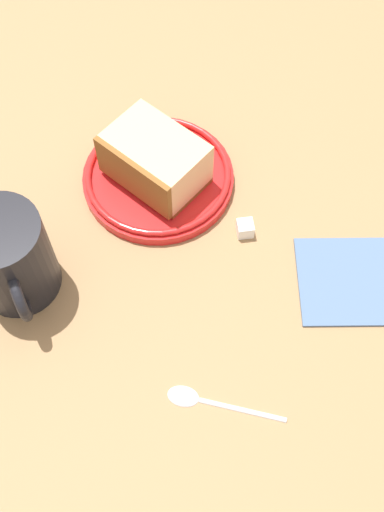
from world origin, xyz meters
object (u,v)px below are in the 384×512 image
(cake_slice, at_px, (155,160))
(folded_napkin, at_px, (353,280))
(small_plate, at_px, (158,177))
(tea_mug, at_px, (9,258))
(teaspoon, at_px, (201,399))
(sugar_cube, at_px, (245,228))

(cake_slice, xyz_separation_m, folded_napkin, (0.10, 0.22, -0.04))
(small_plate, xyz_separation_m, tea_mug, (0.14, -0.12, 0.04))
(small_plate, bearing_deg, tea_mug, -40.50)
(tea_mug, relative_size, teaspoon, 0.93)
(teaspoon, distance_m, folded_napkin, 0.20)
(folded_napkin, bearing_deg, sugar_cube, -111.91)
(cake_slice, distance_m, tea_mug, 0.18)
(folded_napkin, relative_size, sugar_cube, 6.59)
(small_plate, height_order, cake_slice, cake_slice)
(sugar_cube, bearing_deg, tea_mug, -68.86)
(folded_napkin, bearing_deg, tea_mug, -83.21)
(teaspoon, bearing_deg, tea_mug, -117.35)
(teaspoon, bearing_deg, folded_napkin, 134.98)
(tea_mug, height_order, sugar_cube, tea_mug)
(tea_mug, distance_m, sugar_cube, 0.24)
(teaspoon, height_order, sugar_cube, sugar_cube)
(sugar_cube, bearing_deg, small_plate, -119.06)
(cake_slice, height_order, teaspoon, cake_slice)
(tea_mug, bearing_deg, small_plate, 139.50)
(small_plate, distance_m, folded_napkin, 0.24)
(tea_mug, bearing_deg, folded_napkin, 96.79)
(cake_slice, bearing_deg, sugar_cube, 62.29)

